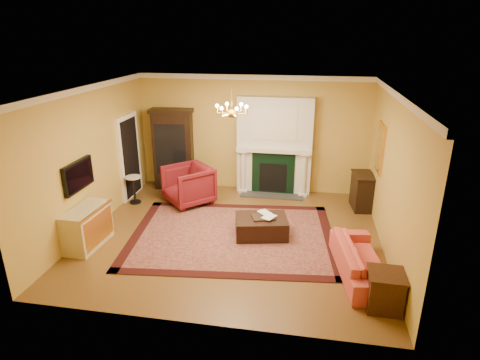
% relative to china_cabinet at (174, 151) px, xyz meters
% --- Properties ---
extents(floor, '(6.00, 5.50, 0.02)m').
position_rel_china_cabinet_xyz_m(floor, '(2.07, -2.49, -1.03)').
color(floor, brown).
rests_on(floor, ground).
extents(ceiling, '(6.00, 5.50, 0.02)m').
position_rel_china_cabinet_xyz_m(ceiling, '(2.07, -2.49, 1.99)').
color(ceiling, silver).
rests_on(ceiling, wall_back).
extents(wall_back, '(6.00, 0.02, 3.00)m').
position_rel_china_cabinet_xyz_m(wall_back, '(2.07, 0.27, 0.48)').
color(wall_back, '#B49E40').
rests_on(wall_back, floor).
extents(wall_front, '(6.00, 0.02, 3.00)m').
position_rel_china_cabinet_xyz_m(wall_front, '(2.07, -5.25, 0.48)').
color(wall_front, '#B49E40').
rests_on(wall_front, floor).
extents(wall_left, '(0.02, 5.50, 3.00)m').
position_rel_china_cabinet_xyz_m(wall_left, '(-0.94, -2.49, 0.48)').
color(wall_left, '#B49E40').
rests_on(wall_left, floor).
extents(wall_right, '(0.02, 5.50, 3.00)m').
position_rel_china_cabinet_xyz_m(wall_right, '(5.08, -2.49, 0.48)').
color(wall_right, '#B49E40').
rests_on(wall_right, floor).
extents(fireplace, '(1.90, 0.70, 2.50)m').
position_rel_china_cabinet_xyz_m(fireplace, '(2.67, 0.08, 0.17)').
color(fireplace, silver).
rests_on(fireplace, wall_back).
extents(crown_molding, '(6.00, 5.50, 0.12)m').
position_rel_china_cabinet_xyz_m(crown_molding, '(2.07, -1.53, 1.92)').
color(crown_molding, silver).
rests_on(crown_molding, ceiling).
extents(doorway, '(0.08, 1.05, 2.10)m').
position_rel_china_cabinet_xyz_m(doorway, '(-0.88, -0.79, 0.02)').
color(doorway, white).
rests_on(doorway, wall_left).
extents(tv_panel, '(0.09, 0.95, 0.58)m').
position_rel_china_cabinet_xyz_m(tv_panel, '(-0.88, -3.09, 0.33)').
color(tv_panel, black).
rests_on(tv_panel, wall_left).
extents(gilt_mirror, '(0.06, 0.76, 1.05)m').
position_rel_china_cabinet_xyz_m(gilt_mirror, '(5.04, -1.09, 0.63)').
color(gilt_mirror, gold).
rests_on(gilt_mirror, wall_right).
extents(chandelier, '(0.63, 0.55, 0.53)m').
position_rel_china_cabinet_xyz_m(chandelier, '(2.07, -2.49, 1.59)').
color(chandelier, gold).
rests_on(chandelier, ceiling).
extents(oriental_rug, '(4.49, 3.56, 0.02)m').
position_rel_china_cabinet_xyz_m(oriental_rug, '(2.07, -2.51, -1.01)').
color(oriental_rug, '#400D18').
rests_on(oriental_rug, floor).
extents(china_cabinet, '(1.07, 0.59, 2.04)m').
position_rel_china_cabinet_xyz_m(china_cabinet, '(0.00, 0.00, 0.00)').
color(china_cabinet, black).
rests_on(china_cabinet, floor).
extents(wingback_armchair, '(1.39, 1.39, 1.04)m').
position_rel_china_cabinet_xyz_m(wingback_armchair, '(0.69, -1.03, -0.50)').
color(wingback_armchair, maroon).
rests_on(wingback_armchair, floor).
extents(pedestal_table, '(0.39, 0.39, 0.69)m').
position_rel_china_cabinet_xyz_m(pedestal_table, '(-0.63, -1.24, -0.62)').
color(pedestal_table, black).
rests_on(pedestal_table, floor).
extents(commode, '(0.54, 1.08, 0.79)m').
position_rel_china_cabinet_xyz_m(commode, '(-0.66, -3.39, -0.63)').
color(commode, beige).
rests_on(commode, floor).
extents(coral_sofa, '(0.83, 1.96, 0.74)m').
position_rel_china_cabinet_xyz_m(coral_sofa, '(4.54, -3.52, -0.65)').
color(coral_sofa, '#C1473D').
rests_on(coral_sofa, floor).
extents(end_table, '(0.51, 0.51, 0.58)m').
position_rel_china_cabinet_xyz_m(end_table, '(4.79, -4.40, -0.73)').
color(end_table, '#381E0F').
rests_on(end_table, floor).
extents(console_table, '(0.50, 0.78, 0.83)m').
position_rel_china_cabinet_xyz_m(console_table, '(4.85, -0.60, -0.61)').
color(console_table, black).
rests_on(console_table, floor).
extents(leather_ottoman, '(1.18, 0.96, 0.39)m').
position_rel_china_cabinet_xyz_m(leather_ottoman, '(2.66, -2.40, -0.81)').
color(leather_ottoman, black).
rests_on(leather_ottoman, oriental_rug).
extents(ottoman_tray, '(0.55, 0.49, 0.03)m').
position_rel_china_cabinet_xyz_m(ottoman_tray, '(2.70, -2.39, -0.60)').
color(ottoman_tray, black).
rests_on(ottoman_tray, leather_ottoman).
extents(book_a, '(0.17, 0.15, 0.27)m').
position_rel_china_cabinet_xyz_m(book_a, '(2.63, -2.30, -0.45)').
color(book_a, gray).
rests_on(book_a, ottoman_tray).
extents(book_b, '(0.20, 0.12, 0.30)m').
position_rel_china_cabinet_xyz_m(book_b, '(2.72, -2.38, -0.43)').
color(book_b, gray).
rests_on(book_b, ottoman_tray).
extents(topiary_left, '(0.17, 0.17, 0.45)m').
position_rel_china_cabinet_xyz_m(topiary_left, '(1.90, 0.04, 0.46)').
color(topiary_left, gray).
rests_on(topiary_left, fireplace).
extents(topiary_right, '(0.17, 0.17, 0.45)m').
position_rel_china_cabinet_xyz_m(topiary_right, '(3.38, 0.04, 0.46)').
color(topiary_right, gray).
rests_on(topiary_right, fireplace).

